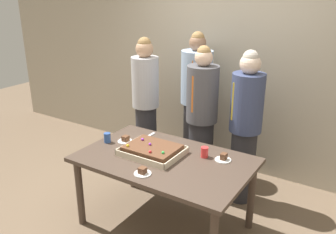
% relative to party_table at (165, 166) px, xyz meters
% --- Properties ---
extents(ground_plane, '(12.00, 12.00, 0.00)m').
position_rel_party_table_xyz_m(ground_plane, '(0.00, 0.00, -0.66)').
color(ground_plane, brown).
extents(interior_back_panel, '(8.00, 0.12, 3.00)m').
position_rel_party_table_xyz_m(interior_back_panel, '(0.00, 1.60, 0.84)').
color(interior_back_panel, '#B2A893').
rests_on(interior_back_panel, ground_plane).
extents(party_table, '(1.60, 1.00, 0.74)m').
position_rel_party_table_xyz_m(party_table, '(0.00, 0.00, 0.00)').
color(party_table, '#47382D').
rests_on(party_table, ground_plane).
extents(sheet_cake, '(0.56, 0.44, 0.11)m').
position_rel_party_table_xyz_m(sheet_cake, '(-0.15, 0.01, 0.13)').
color(sheet_cake, beige).
rests_on(sheet_cake, party_table).
extents(plated_slice_near_left, '(0.15, 0.15, 0.07)m').
position_rel_party_table_xyz_m(plated_slice_near_left, '(-0.54, 0.09, 0.11)').
color(plated_slice_near_left, white).
rests_on(plated_slice_near_left, party_table).
extents(plated_slice_near_right, '(0.15, 0.15, 0.07)m').
position_rel_party_table_xyz_m(plated_slice_near_right, '(0.48, 0.25, 0.11)').
color(plated_slice_near_right, white).
rests_on(plated_slice_near_right, party_table).
extents(plated_slice_far_left, '(0.15, 0.15, 0.06)m').
position_rel_party_table_xyz_m(plated_slice_far_left, '(0.01, -0.36, 0.11)').
color(plated_slice_far_left, white).
rests_on(plated_slice_far_left, party_table).
extents(drink_cup_nearest, '(0.07, 0.07, 0.10)m').
position_rel_party_table_xyz_m(drink_cup_nearest, '(0.30, 0.22, 0.14)').
color(drink_cup_nearest, red).
rests_on(drink_cup_nearest, party_table).
extents(drink_cup_middle, '(0.07, 0.07, 0.10)m').
position_rel_party_table_xyz_m(drink_cup_middle, '(-0.69, -0.01, 0.14)').
color(drink_cup_middle, '#2D5199').
rests_on(drink_cup_middle, party_table).
extents(cake_server_utensil, '(0.03, 0.20, 0.01)m').
position_rel_party_table_xyz_m(cake_server_utensil, '(-0.42, 0.34, 0.09)').
color(cake_server_utensil, silver).
rests_on(cake_server_utensil, party_table).
extents(person_serving_front, '(0.34, 0.34, 1.67)m').
position_rel_party_table_xyz_m(person_serving_front, '(0.45, 0.86, 0.21)').
color(person_serving_front, '#28282D').
rests_on(person_serving_front, ground_plane).
extents(person_green_shirt_behind, '(0.38, 0.38, 1.77)m').
position_rel_party_table_xyz_m(person_green_shirt_behind, '(-0.31, 1.19, 0.25)').
color(person_green_shirt_behind, '#28282D').
rests_on(person_green_shirt_behind, ground_plane).
extents(person_striped_tie_right, '(0.33, 0.33, 1.69)m').
position_rel_party_table_xyz_m(person_striped_tie_right, '(-0.88, 0.92, 0.23)').
color(person_striped_tie_right, '#28282D').
rests_on(person_striped_tie_right, ground_plane).
extents(person_far_right_suit, '(0.35, 0.35, 1.68)m').
position_rel_party_table_xyz_m(person_far_right_suit, '(-0.04, 0.82, 0.21)').
color(person_far_right_suit, '#28282D').
rests_on(person_far_right_suit, ground_plane).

